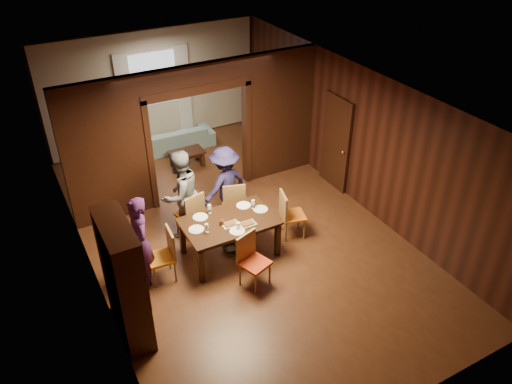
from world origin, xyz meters
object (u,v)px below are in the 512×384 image
chair_far_l (189,213)px  chair_near (255,262)px  chair_left (161,256)px  chair_right (293,214)px  coffee_table (187,159)px  chair_far_r (233,201)px  sofa (176,138)px  person_purple (140,242)px  person_grey (181,194)px  dining_table (230,237)px  hutch (124,281)px  person_navy (225,184)px

chair_far_l → chair_near: 1.89m
chair_left → chair_far_l: (0.91, 0.95, 0.00)m
chair_right → coffee_table: bearing=27.8°
chair_far_r → sofa: bearing=-74.3°
person_purple → chair_far_l: person_purple is taller
person_purple → person_grey: size_ratio=0.94×
person_purple → chair_near: size_ratio=1.72×
person_grey → sofa: person_grey is taller
person_grey → dining_table: (0.51, -1.03, -0.51)m
coffee_table → chair_right: 3.59m
chair_far_r → dining_table: bearing=77.9°
person_grey → person_purple: bearing=19.2°
person_purple → chair_left: person_purple is taller
coffee_table → chair_left: (-1.86, -3.47, 0.28)m
person_purple → sofa: 4.96m
coffee_table → hutch: hutch is taller
chair_right → chair_far_r: bearing=55.2°
person_navy → hutch: (-2.57, -1.99, 0.20)m
person_navy → sofa: bearing=-109.9°
person_grey → coffee_table: bearing=-135.5°
chair_far_r → chair_far_l: bearing=16.1°
person_grey → chair_left: size_ratio=1.83×
chair_far_l → chair_far_r: bearing=164.0°
chair_right → hutch: bearing=119.1°
person_grey → chair_far_r: size_ratio=1.83×
person_purple → dining_table: person_purple is taller
coffee_table → hutch: size_ratio=0.40×
chair_far_l → person_navy: bearing=176.3°
person_navy → coffee_table: 2.43m
sofa → hutch: size_ratio=0.96×
chair_far_r → hutch: (-2.64, -1.80, 0.52)m
person_grey → person_navy: bearing=161.5°
chair_right → hutch: 3.58m
sofa → hutch: (-2.77, -5.35, 0.72)m
person_navy → coffee_table: person_navy is taller
person_grey → dining_table: size_ratio=1.07×
sofa → chair_right: chair_right is taller
hutch → chair_left: bearing=47.2°
coffee_table → chair_far_r: (-0.03, -2.54, 0.28)m
person_grey → chair_near: bearing=83.2°
person_grey → person_navy: (0.95, 0.06, -0.09)m
chair_near → hutch: (-2.14, 0.02, 0.52)m
person_purple → chair_left: size_ratio=1.72×
hutch → coffee_table: bearing=58.4°
chair_left → chair_far_r: (1.83, 0.93, 0.00)m
dining_table → hutch: size_ratio=0.83×
person_navy → chair_near: (-0.42, -2.00, -0.31)m
chair_near → hutch: size_ratio=0.48×
hutch → chair_near: bearing=-0.4°
person_purple → chair_left: bearing=71.9°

